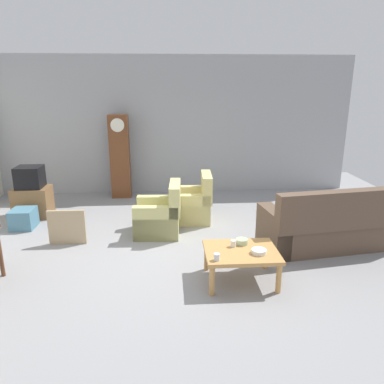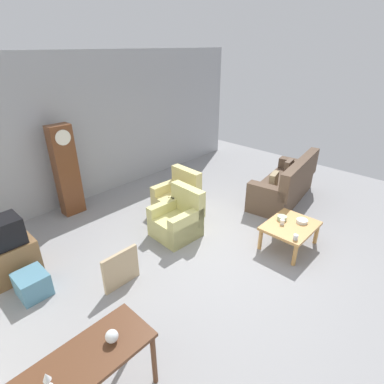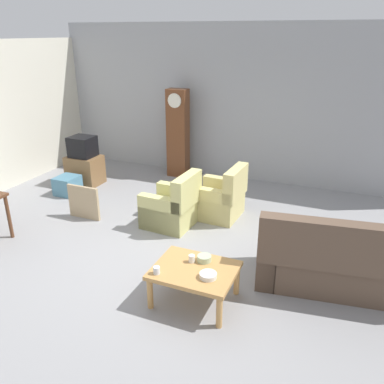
% 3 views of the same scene
% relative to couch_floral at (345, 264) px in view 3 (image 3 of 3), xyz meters
% --- Properties ---
extents(ground_plane, '(10.40, 10.40, 0.00)m').
position_rel_couch_floral_xyz_m(ground_plane, '(-2.39, -0.10, -0.35)').
color(ground_plane, gray).
extents(garage_door_wall, '(8.40, 0.16, 3.20)m').
position_rel_couch_floral_xyz_m(garage_door_wall, '(-2.39, 3.50, 1.25)').
color(garage_door_wall, '#9EA0A5').
rests_on(garage_door_wall, ground_plane).
extents(couch_floral, '(2.20, 1.17, 1.04)m').
position_rel_couch_floral_xyz_m(couch_floral, '(0.00, 0.00, 0.00)').
color(couch_floral, brown).
rests_on(couch_floral, ground_plane).
extents(armchair_olive_near, '(0.83, 0.80, 0.92)m').
position_rel_couch_floral_xyz_m(armchair_olive_near, '(-2.72, 0.76, -0.05)').
color(armchair_olive_near, '#CCC67A').
rests_on(armchair_olive_near, ground_plane).
extents(armchair_olive_far, '(0.82, 0.80, 0.92)m').
position_rel_couch_floral_xyz_m(armchair_olive_far, '(-2.10, 1.39, -0.05)').
color(armchair_olive_far, '#D6C77D').
rests_on(armchair_olive_far, ground_plane).
extents(coffee_table_wood, '(0.96, 0.76, 0.45)m').
position_rel_couch_floral_xyz_m(coffee_table_wood, '(-1.61, -0.95, 0.03)').
color(coffee_table_wood, tan).
rests_on(coffee_table_wood, ground_plane).
extents(grandfather_clock, '(0.44, 0.30, 1.91)m').
position_rel_couch_floral_xyz_m(grandfather_clock, '(-3.65, 3.04, 0.61)').
color(grandfather_clock, brown).
rests_on(grandfather_clock, ground_plane).
extents(tv_stand_cabinet, '(0.68, 0.52, 0.60)m').
position_rel_couch_floral_xyz_m(tv_stand_cabinet, '(-5.26, 1.81, -0.05)').
color(tv_stand_cabinet, brown).
rests_on(tv_stand_cabinet, ground_plane).
extents(tv_crt, '(0.48, 0.44, 0.42)m').
position_rel_couch_floral_xyz_m(tv_crt, '(-5.26, 1.81, 0.46)').
color(tv_crt, black).
rests_on(tv_crt, tv_stand_cabinet).
extents(framed_picture_leaning, '(0.60, 0.05, 0.59)m').
position_rel_couch_floral_xyz_m(framed_picture_leaning, '(-4.23, 0.41, -0.06)').
color(framed_picture_leaning, tan).
rests_on(framed_picture_leaning, ground_plane).
extents(storage_box_blue, '(0.40, 0.45, 0.36)m').
position_rel_couch_floral_xyz_m(storage_box_blue, '(-5.23, 1.19, -0.17)').
color(storage_box_blue, teal).
rests_on(storage_box_blue, ground_plane).
extents(cup_white_porcelain, '(0.08, 0.08, 0.09)m').
position_rel_couch_floral_xyz_m(cup_white_porcelain, '(-1.70, -0.83, 0.14)').
color(cup_white_porcelain, white).
rests_on(cup_white_porcelain, coffee_table_wood).
extents(cup_blue_rimmed, '(0.08, 0.08, 0.09)m').
position_rel_couch_floral_xyz_m(cup_blue_rimmed, '(-1.97, -1.21, 0.14)').
color(cup_blue_rimmed, silver).
rests_on(cup_blue_rimmed, coffee_table_wood).
extents(bowl_white_stacked, '(0.20, 0.20, 0.06)m').
position_rel_couch_floral_xyz_m(bowl_white_stacked, '(-1.40, -1.05, 0.12)').
color(bowl_white_stacked, white).
rests_on(bowl_white_stacked, coffee_table_wood).
extents(bowl_shallow_green, '(0.17, 0.17, 0.07)m').
position_rel_couch_floral_xyz_m(bowl_shallow_green, '(-1.57, -0.75, 0.13)').
color(bowl_shallow_green, '#B2C69E').
rests_on(bowl_shallow_green, coffee_table_wood).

